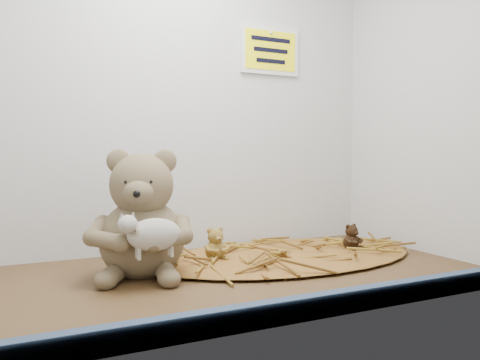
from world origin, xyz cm
name	(u,v)px	position (x,y,z in cm)	size (l,w,h in cm)	color
alcove_shell	(195,65)	(0.00, 9.00, 45.00)	(120.40, 60.20, 90.40)	#412816
front_rail	(281,311)	(0.00, -28.80, 1.80)	(119.28, 2.20, 3.60)	#394E6D
straw_bed	(287,255)	(23.85, 9.42, 0.67)	(68.88, 39.99, 1.33)	brown
main_teddy	(142,213)	(-12.27, 7.68, 13.32)	(21.48, 22.67, 26.63)	olive
toy_lamb	(154,235)	(-12.27, -1.86, 10.19)	(13.64, 8.33, 8.82)	beige
mini_teddy_tan	(215,242)	(5.77, 11.59, 5.05)	(5.99, 6.33, 7.43)	olive
mini_teddy_brown	(351,235)	(41.94, 7.26, 4.60)	(5.28, 5.57, 6.54)	black
wall_sign	(270,51)	(30.00, 29.40, 55.00)	(16.00, 1.20, 11.00)	#FFF20D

